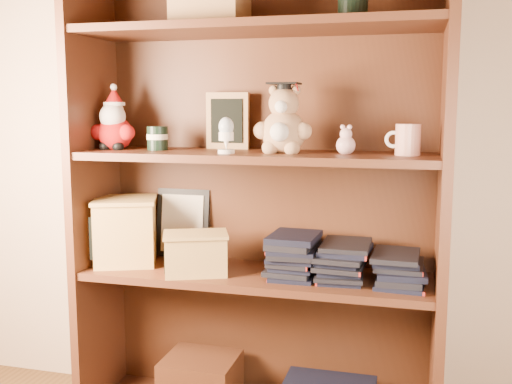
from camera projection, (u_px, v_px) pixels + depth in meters
bookcase at (259, 202)px, 2.00m from camera, size 1.20×0.35×1.60m
shelf_lower at (256, 276)px, 1.99m from camera, size 1.14×0.33×0.02m
shelf_upper at (256, 156)px, 1.93m from camera, size 1.14×0.33×0.02m
santa_plush at (114, 125)px, 2.04m from camera, size 0.16×0.12×0.23m
teachers_tin at (158, 138)px, 2.01m from camera, size 0.07×0.07×0.08m
chalkboard_plaque at (228, 122)px, 2.06m from camera, size 0.15×0.08×0.19m
egg_cup at (226, 134)px, 1.87m from camera, size 0.05×0.05×0.11m
grad_teddy_bear at (283, 126)px, 1.89m from camera, size 0.19×0.16×0.23m
pink_figurine at (346, 143)px, 1.85m from camera, size 0.06×0.06×0.09m
teacher_mug at (407, 140)px, 1.80m from camera, size 0.11×0.08×0.09m
certificate_frame at (183, 223)px, 2.18m from camera, size 0.20×0.05×0.25m
treats_box at (125, 230)px, 2.09m from camera, size 0.27×0.27×0.23m
pencils_box at (196, 253)px, 1.96m from camera, size 0.25×0.22×0.14m
book_stack_left at (292, 254)px, 1.94m from camera, size 0.14×0.20×0.14m
book_stack_mid at (343, 259)px, 1.90m from camera, size 0.14×0.20×0.13m
book_stack_right at (398, 268)px, 1.86m from camera, size 0.14×0.20×0.10m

